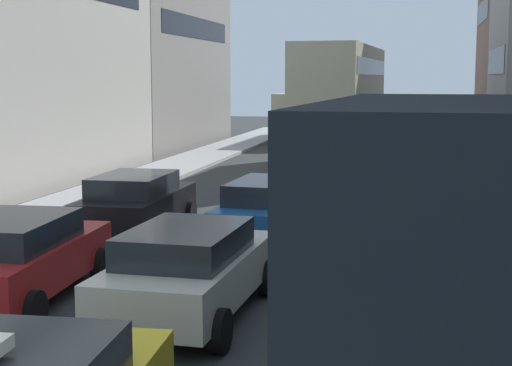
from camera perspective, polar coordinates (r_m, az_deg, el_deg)
The scene contains 14 objects.
sidewalk_left at distance 25.92m, azimuth -10.84°, elevation -0.57°, with size 2.60×64.00×0.14m, color #A5A5A5.
lane_stripe_left at distance 24.43m, azimuth 0.03°, elevation -1.09°, with size 0.16×60.00×0.01m, color silver.
lane_stripe_right at distance 23.96m, azimuth 8.01°, elevation -1.34°, with size 0.16×60.00×0.01m, color silver.
building_row_left at distance 31.25m, azimuth -17.68°, elevation 11.18°, with size 7.20×43.90×13.34m.
removalist_box_truck at distance 8.70m, azimuth 14.18°, elevation -4.51°, with size 2.93×7.78×3.58m.
sedan_centre_lane_second at distance 12.26m, azimuth -4.97°, elevation -6.36°, with size 2.18×4.36×1.49m.
wagon_left_lane_second at distance 13.65m, azimuth -17.32°, elevation -5.22°, with size 2.27×4.40×1.49m.
hatchback_centre_lane_third at distance 17.62m, azimuth 1.14°, elevation -1.97°, with size 2.27×4.40×1.49m.
sedan_left_lane_third at distance 18.90m, azimuth -8.88°, elevation -1.39°, with size 2.13×4.33×1.49m.
coupe_centre_lane_fourth at distance 23.32m, azimuth 3.34°, elevation 0.43°, with size 2.27×4.40×1.49m.
sedan_right_lane_behind_truck at distance 16.01m, azimuth 12.11°, elevation -3.14°, with size 2.15×4.35×1.49m.
wagon_right_lane_far at distance 21.70m, azimuth 11.82°, elevation -0.27°, with size 2.09×4.32×1.49m.
bus_mid_queue_primary at distance 32.45m, azimuth 6.35°, elevation 6.09°, with size 3.16×10.60×5.06m.
bus_far_queue_secondary at distance 46.40m, azimuth 3.99°, elevation 5.31°, with size 2.94×10.54×2.90m.
Camera 1 is at (3.34, -3.60, 3.80)m, focal length 53.99 mm.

